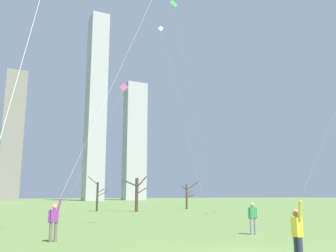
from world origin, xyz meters
The scene contains 13 objects.
kite_flyer_midfield_right_teal centered at (-3.93, 7.72, 3.29)m, with size 6.96×2.16×16.19m.
kite_flyer_midfield_left_orange centered at (0.50, -2.29, 2.26)m, with size 0.35×5.91×10.28m.
kite_flyer_foreground_right_red centered at (-7.20, -1.25, 4.43)m, with size 3.98×7.79×21.29m.
bystander_strolling_midfield centered at (4.88, 5.94, 0.90)m, with size 0.50×0.28×1.62m.
distant_kite_high_overhead_white centered at (9.66, 26.05, 17.69)m, with size 4.88×2.23×21.53m.
distant_kite_low_near_trees_green centered at (10.39, 24.94, 21.30)m, with size 7.65×3.73×24.13m.
distant_kite_drifting_left_pink centered at (4.70, 28.33, 12.93)m, with size 7.20×1.89×14.64m.
bare_tree_left_of_center centered at (4.51, 35.52, 2.01)m, with size 3.00×2.21×4.25m.
bare_tree_rightmost centered at (18.18, 37.19, 1.97)m, with size 2.03×2.06×3.98m.
bare_tree_center centered at (8.59, 32.65, 2.24)m, with size 2.95×2.87×4.24m.
skyline_mid_tower_left centered at (23.97, 115.04, 33.86)m, with size 6.35×7.10×67.73m.
skyline_short_annex centered at (41.78, 122.64, 22.95)m, with size 8.19×5.85×45.90m.
skyline_squat_block centered at (-2.52, 120.13, 21.73)m, with size 6.74×5.87×43.45m.
Camera 1 is at (-7.54, -9.63, 2.04)m, focal length 38.80 mm.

